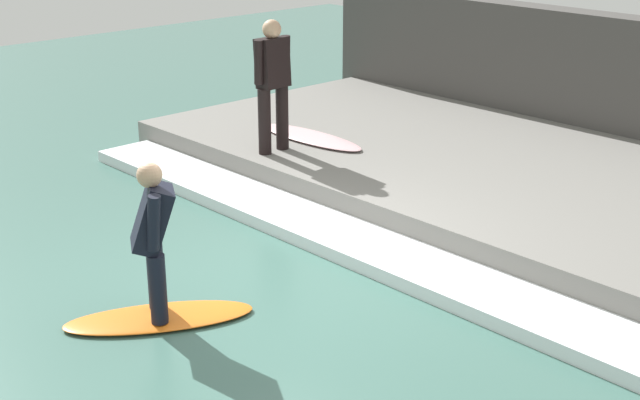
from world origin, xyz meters
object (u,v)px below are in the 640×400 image
Objects in this scene: surfboard_riding at (159,317)px; surfer_waiting_near at (273,79)px; surfer_riding at (153,232)px; surfboard_waiting_near at (311,137)px.

surfer_waiting_near is at bearing 34.94° from surfboard_riding.
surfer_waiting_near is at bearing 34.94° from surfer_riding.
surfer_riding is at bearing -145.06° from surfer_waiting_near.
surfboard_riding is at bearing -145.06° from surfer_waiting_near.
surfer_riding reaches higher than surfboard_waiting_near.
surfboard_riding is 0.82m from surfer_riding.
surfboard_riding is 1.23× the size of surfer_riding.
surfer_waiting_near is at bearing -173.38° from surfboard_waiting_near.
surfboard_waiting_near is (4.03, 2.40, 0.37)m from surfboard_riding.
surfboard_waiting_near is at bearing 6.62° from surfer_waiting_near.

